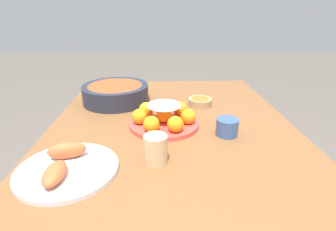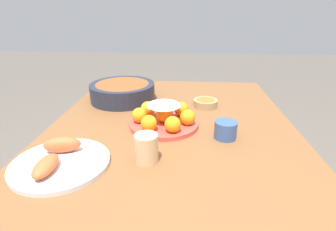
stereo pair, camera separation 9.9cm
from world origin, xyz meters
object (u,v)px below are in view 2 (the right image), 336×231
sauce_bowl (205,103)px  serving_bowl (123,91)px  cup_near (225,130)px  cup_far (146,148)px  cake_plate (164,117)px  dining_table (172,147)px  seafood_platter (59,161)px

sauce_bowl → serving_bowl: bearing=81.2°
serving_bowl → cup_near: serving_bowl is taller
serving_bowl → sauce_bowl: serving_bowl is taller
sauce_bowl → cup_near: 0.31m
sauce_bowl → cup_far: bearing=156.6°
cake_plate → serving_bowl: cake_plate is taller
dining_table → cup_far: 0.31m
cake_plate → cup_near: size_ratio=3.40×
dining_table → sauce_bowl: bearing=-34.6°
dining_table → serving_bowl: size_ratio=4.03×
dining_table → cake_plate: (-0.01, 0.03, 0.14)m
sauce_bowl → seafood_platter: seafood_platter is taller
serving_bowl → seafood_platter: bearing=174.3°
seafood_platter → dining_table: bearing=-45.7°
cake_plate → sauce_bowl: bearing=-38.9°
seafood_platter → cup_far: cup_far is taller
dining_table → sauce_bowl: (0.20, -0.14, 0.12)m
seafood_platter → serving_bowl: bearing=-5.7°
seafood_platter → cup_far: bearing=-80.8°
cake_plate → serving_bowl: size_ratio=0.86×
sauce_bowl → seafood_platter: (-0.51, 0.45, -0.00)m
dining_table → serving_bowl: (0.27, 0.25, 0.14)m
dining_table → cup_near: size_ratio=15.93×
sauce_bowl → cup_near: bearing=-170.6°
dining_table → sauce_bowl: 0.28m
cake_plate → cup_near: cake_plate is taller
serving_bowl → cup_far: 0.56m
cup_near → serving_bowl: bearing=50.8°
dining_table → seafood_platter: bearing=134.3°
sauce_bowl → seafood_platter: size_ratio=0.39×
cup_far → cup_near: bearing=-56.8°
seafood_platter → cup_far: 0.26m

